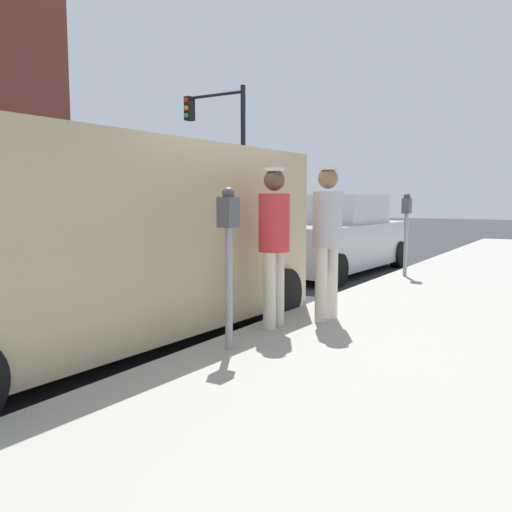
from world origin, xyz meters
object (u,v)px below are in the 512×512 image
pedestrian_in_gray (327,232)px  traffic_light_corner (222,140)px  parking_meter_far (406,220)px  pedestrian_in_red (274,236)px  parking_meter_near (229,240)px  parked_sedan_ahead (334,237)px  parked_van (101,238)px

pedestrian_in_gray → traffic_light_corner: (-7.94, 9.05, 2.34)m
parking_meter_far → traffic_light_corner: (-7.67, 4.98, 2.34)m
pedestrian_in_red → parking_meter_far: bearing=89.1°
pedestrian_in_red → parking_meter_near: bearing=-85.5°
traffic_light_corner → pedestrian_in_red: bearing=-51.9°
parking_meter_near → parked_sedan_ahead: (-1.76, 6.44, -0.43)m
parking_meter_far → pedestrian_in_red: bearing=-90.9°
parked_van → traffic_light_corner: (-6.17, 10.82, 2.36)m
parking_meter_far → parking_meter_near: bearing=-90.0°
parking_meter_far → traffic_light_corner: bearing=147.0°
parking_meter_near → parked_van: parked_van is taller
parked_van → parked_sedan_ahead: size_ratio=1.18×
parking_meter_near → pedestrian_in_red: size_ratio=0.87×
pedestrian_in_red → pedestrian_in_gray: bearing=60.5°
pedestrian_in_gray → pedestrian_in_red: pedestrian_in_gray is taller
parking_meter_near → traffic_light_corner: (-7.67, 10.65, 2.34)m
parked_van → parked_sedan_ahead: 6.63m
traffic_light_corner → parking_meter_far: bearing=-33.0°
parked_sedan_ahead → parking_meter_near: bearing=-74.7°
parking_meter_far → traffic_light_corner: 9.44m
parking_meter_near → parked_van: (-1.50, -0.17, -0.03)m
parking_meter_far → parked_sedan_ahead: (-1.76, 0.77, -0.43)m
parked_van → parked_sedan_ahead: parked_van is taller
pedestrian_in_gray → traffic_light_corner: bearing=131.3°
parking_meter_near → pedestrian_in_gray: 1.62m
pedestrian_in_red → parked_van: size_ratio=0.33×
parking_meter_near → parking_meter_far: bearing=90.0°
parking_meter_far → parked_van: parked_van is taller
parked_van → parking_meter_far: bearing=75.6°
pedestrian_in_red → parked_sedan_ahead: pedestrian_in_red is taller
parking_meter_far → parked_van: (-1.50, -5.84, -0.03)m
pedestrian_in_gray → pedestrian_in_red: size_ratio=1.02×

